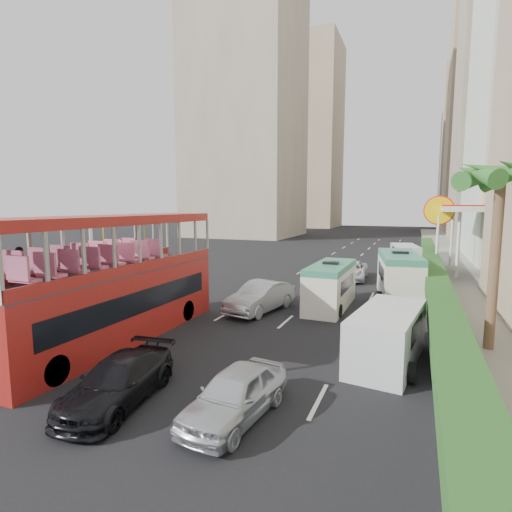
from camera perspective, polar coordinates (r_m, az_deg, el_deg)
The scene contains 19 objects.
ground_plane at distance 14.52m, azimuth -0.43°, elevation -14.80°, with size 200.00×200.00×0.00m, color black.
double_decker_bus at distance 16.95m, azimuth -19.57°, elevation -3.11°, with size 2.50×11.00×5.06m, color maroon.
car_silver_lane_a at distance 20.88m, azimuth 0.65°, elevation -7.90°, with size 1.61×4.63×1.53m, color silver.
car_silver_lane_b at distance 11.13m, azimuth -2.95°, elevation -22.07°, with size 1.52×3.78×1.29m, color silver.
car_black at distance 12.43m, azimuth -18.97°, elevation -19.17°, with size 1.73×4.24×1.23m, color black.
van_asset at distance 30.56m, azimuth 13.31°, elevation -3.25°, with size 2.23×4.85×1.35m, color silver.
minibus_near at distance 21.72m, azimuth 10.59°, elevation -4.23°, with size 1.78×5.34×2.37m, color silver.
minibus_far at distance 24.86m, azimuth 19.75°, elevation -2.72°, with size 2.02×6.05×2.68m, color silver.
panel_van_near at distance 14.86m, azimuth 18.26°, elevation -10.80°, with size 1.88×4.69×1.88m, color silver.
panel_van_far at distance 38.03m, azimuth 20.52°, elevation -0.00°, with size 1.95×4.87×1.95m, color silver.
sidewalk at distance 38.02m, azimuth 27.57°, elevation -1.71°, with size 6.00×120.00×0.18m, color #99968C.
kerb_wall at distance 26.89m, azimuth 23.92°, elevation -3.62°, with size 0.30×44.00×1.00m, color silver.
hedge at distance 26.76m, azimuth 24.01°, elevation -1.83°, with size 1.10×44.00×0.70m, color #2D6626.
palm_tree at distance 16.79m, azimuth 30.92°, elevation -0.88°, with size 0.36×0.36×6.40m, color brown.
shell_station at distance 35.88m, azimuth 29.71°, elevation 1.96°, with size 6.50×8.00×5.50m, color silver.
tower_far_a at distance 96.62m, azimuth 29.94°, elevation 16.14°, with size 14.00×14.00×44.00m, color tan.
tower_far_b at distance 117.95m, azimuth 28.39°, elevation 13.45°, with size 14.00×14.00×40.00m, color tan.
tower_left_a at distance 76.29m, azimuth -1.46°, elevation 22.84°, with size 18.00×18.00×52.00m, color tan.
tower_left_b at distance 107.42m, azimuth 7.33°, elevation 16.56°, with size 16.00×16.00×46.00m, color tan.
Camera 1 is at (5.13, -12.45, 5.44)m, focal length 28.00 mm.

